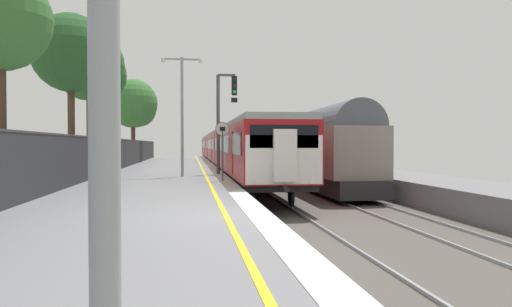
# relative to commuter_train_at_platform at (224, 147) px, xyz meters

# --- Properties ---
(ground) EXTENTS (17.40, 110.00, 1.21)m
(ground) POSITION_rel_commuter_train_at_platform_xyz_m (0.54, -35.87, -1.88)
(ground) COLOR slate
(commuter_train_at_platform) EXTENTS (2.83, 60.50, 3.81)m
(commuter_train_at_platform) POSITION_rel_commuter_train_at_platform_xyz_m (0.00, 0.00, 0.00)
(commuter_train_at_platform) COLOR maroon
(commuter_train_at_platform) RESTS_ON ground
(freight_train_adjacent_track) EXTENTS (2.60, 27.13, 4.46)m
(freight_train_adjacent_track) POSITION_rel_commuter_train_at_platform_xyz_m (4.00, -13.63, 0.17)
(freight_train_adjacent_track) COLOR #232326
(freight_train_adjacent_track) RESTS_ON ground
(signal_gantry) EXTENTS (1.10, 0.24, 5.24)m
(signal_gantry) POSITION_rel_commuter_train_at_platform_xyz_m (-1.48, -20.74, 2.00)
(signal_gantry) COLOR #47474C
(signal_gantry) RESTS_ON ground
(speed_limit_sign) EXTENTS (0.59, 0.08, 2.50)m
(speed_limit_sign) POSITION_rel_commuter_train_at_platform_xyz_m (-1.85, -25.73, 0.33)
(speed_limit_sign) COLOR #59595B
(speed_limit_sign) RESTS_ON ground
(platform_lamp_mid) EXTENTS (2.00, 0.20, 5.76)m
(platform_lamp_mid) POSITION_rel_commuter_train_at_platform_xyz_m (-3.58, -22.48, 2.12)
(platform_lamp_mid) COLOR #93999E
(platform_lamp_mid) RESTS_ON ground
(background_tree_centre) EXTENTS (3.43, 3.43, 7.27)m
(background_tree_centre) POSITION_rel_commuter_train_at_platform_xyz_m (-8.26, -24.02, 4.16)
(background_tree_centre) COLOR #473323
(background_tree_centre) RESTS_ON ground
(background_tree_right) EXTENTS (3.88, 3.82, 7.75)m
(background_tree_right) POSITION_rel_commuter_train_at_platform_xyz_m (-8.49, -18.69, 4.42)
(background_tree_right) COLOR #473323
(background_tree_right) RESTS_ON ground
(background_tree_back) EXTENTS (4.41, 4.41, 7.47)m
(background_tree_back) POSITION_rel_commuter_train_at_platform_xyz_m (-8.20, -0.66, 3.84)
(background_tree_back) COLOR #473323
(background_tree_back) RESTS_ON ground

